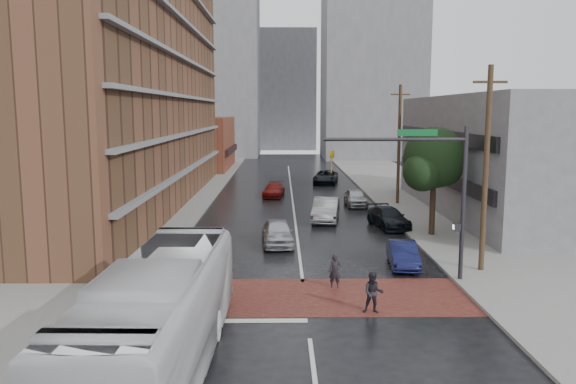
{
  "coord_description": "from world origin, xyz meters",
  "views": [
    {
      "loc": [
        -0.97,
        -22.56,
        7.86
      ],
      "look_at": [
        -0.62,
        7.55,
        3.5
      ],
      "focal_mm": 35.0,
      "sensor_mm": 36.0,
      "label": 1
    }
  ],
  "objects_px": {
    "car_travel_a": "(278,232)",
    "suv_travel": "(326,177)",
    "car_parked_far": "(356,198)",
    "car_travel_c": "(274,190)",
    "car_parked_near": "(403,254)",
    "pedestrian_a": "(335,271)",
    "car_travel_b": "(326,210)",
    "car_parked_mid": "(389,218)",
    "transit_bus": "(159,318)",
    "pedestrian_b": "(373,293)"
  },
  "relations": [
    {
      "from": "car_travel_a",
      "to": "car_parked_near",
      "type": "height_order",
      "value": "car_travel_a"
    },
    {
      "from": "car_travel_a",
      "to": "car_travel_c",
      "type": "distance_m",
      "value": 18.89
    },
    {
      "from": "car_parked_near",
      "to": "car_parked_mid",
      "type": "distance_m",
      "value": 9.76
    },
    {
      "from": "car_parked_far",
      "to": "car_travel_b",
      "type": "bearing_deg",
      "value": -115.52
    },
    {
      "from": "car_travel_c",
      "to": "pedestrian_a",
      "type": "bearing_deg",
      "value": -76.55
    },
    {
      "from": "car_travel_a",
      "to": "pedestrian_a",
      "type": "bearing_deg",
      "value": -75.56
    },
    {
      "from": "car_travel_a",
      "to": "car_parked_far",
      "type": "xyz_separation_m",
      "value": [
        6.42,
        13.66,
        -0.05
      ]
    },
    {
      "from": "transit_bus",
      "to": "suv_travel",
      "type": "height_order",
      "value": "transit_bus"
    },
    {
      "from": "car_parked_mid",
      "to": "car_parked_far",
      "type": "height_order",
      "value": "car_parked_far"
    },
    {
      "from": "transit_bus",
      "to": "car_parked_near",
      "type": "relative_size",
      "value": 3.27
    },
    {
      "from": "pedestrian_a",
      "to": "pedestrian_b",
      "type": "relative_size",
      "value": 0.92
    },
    {
      "from": "transit_bus",
      "to": "car_travel_b",
      "type": "distance_m",
      "value": 24.57
    },
    {
      "from": "car_parked_near",
      "to": "car_parked_far",
      "type": "distance_m",
      "value": 18.4
    },
    {
      "from": "car_travel_b",
      "to": "car_parked_near",
      "type": "bearing_deg",
      "value": -67.49
    },
    {
      "from": "car_travel_b",
      "to": "car_parked_far",
      "type": "xyz_separation_m",
      "value": [
        2.99,
        6.44,
        -0.12
      ]
    },
    {
      "from": "transit_bus",
      "to": "suv_travel",
      "type": "bearing_deg",
      "value": 80.86
    },
    {
      "from": "car_travel_a",
      "to": "suv_travel",
      "type": "height_order",
      "value": "car_travel_a"
    },
    {
      "from": "car_parked_mid",
      "to": "car_parked_near",
      "type": "bearing_deg",
      "value": -107.27
    },
    {
      "from": "suv_travel",
      "to": "car_parked_far",
      "type": "xyz_separation_m",
      "value": [
        1.35,
        -14.64,
        -0.02
      ]
    },
    {
      "from": "car_travel_c",
      "to": "car_parked_near",
      "type": "xyz_separation_m",
      "value": [
        6.89,
        -23.63,
        0.02
      ]
    },
    {
      "from": "car_travel_a",
      "to": "car_travel_b",
      "type": "bearing_deg",
      "value": 61.18
    },
    {
      "from": "pedestrian_b",
      "to": "car_parked_near",
      "type": "xyz_separation_m",
      "value": [
        2.59,
        6.62,
        -0.19
      ]
    },
    {
      "from": "pedestrian_a",
      "to": "suv_travel",
      "type": "xyz_separation_m",
      "value": [
        2.44,
        36.46,
        -0.03
      ]
    },
    {
      "from": "car_travel_c",
      "to": "car_parked_near",
      "type": "bearing_deg",
      "value": -66.84
    },
    {
      "from": "car_travel_a",
      "to": "car_travel_c",
      "type": "height_order",
      "value": "car_travel_a"
    },
    {
      "from": "car_parked_mid",
      "to": "suv_travel",
      "type": "bearing_deg",
      "value": 85.19
    },
    {
      "from": "pedestrian_a",
      "to": "car_parked_far",
      "type": "bearing_deg",
      "value": 81.94
    },
    {
      "from": "suv_travel",
      "to": "transit_bus",
      "type": "bearing_deg",
      "value": -90.8
    },
    {
      "from": "pedestrian_a",
      "to": "car_travel_c",
      "type": "height_order",
      "value": "pedestrian_a"
    },
    {
      "from": "car_travel_a",
      "to": "car_parked_near",
      "type": "relative_size",
      "value": 1.16
    },
    {
      "from": "car_parked_near",
      "to": "car_travel_b",
      "type": "bearing_deg",
      "value": 108.92
    },
    {
      "from": "pedestrian_b",
      "to": "car_travel_a",
      "type": "distance_m",
      "value": 11.99
    },
    {
      "from": "transit_bus",
      "to": "car_parked_near",
      "type": "xyz_separation_m",
      "value": [
        9.84,
        11.62,
        -1.11
      ]
    },
    {
      "from": "transit_bus",
      "to": "car_parked_near",
      "type": "bearing_deg",
      "value": 51.37
    },
    {
      "from": "car_parked_mid",
      "to": "car_travel_a",
      "type": "bearing_deg",
      "value": -157.43
    },
    {
      "from": "car_parked_far",
      "to": "pedestrian_b",
      "type": "bearing_deg",
      "value": -96.55
    },
    {
      "from": "pedestrian_a",
      "to": "car_travel_b",
      "type": "distance_m",
      "value": 15.41
    },
    {
      "from": "car_travel_c",
      "to": "car_parked_far",
      "type": "xyz_separation_m",
      "value": [
        6.89,
        -5.22,
        0.09
      ]
    },
    {
      "from": "car_travel_a",
      "to": "car_parked_far",
      "type": "distance_m",
      "value": 15.09
    },
    {
      "from": "car_travel_b",
      "to": "suv_travel",
      "type": "height_order",
      "value": "car_travel_b"
    },
    {
      "from": "car_travel_b",
      "to": "car_parked_mid",
      "type": "distance_m",
      "value": 4.68
    },
    {
      "from": "car_travel_c",
      "to": "transit_bus",
      "type": "bearing_deg",
      "value": -87.88
    },
    {
      "from": "suv_travel",
      "to": "car_parked_near",
      "type": "relative_size",
      "value": 1.36
    },
    {
      "from": "pedestrian_b",
      "to": "car_parked_mid",
      "type": "xyz_separation_m",
      "value": [
        3.69,
        16.32,
        -0.15
      ]
    },
    {
      "from": "suv_travel",
      "to": "car_parked_near",
      "type": "height_order",
      "value": "suv_travel"
    },
    {
      "from": "car_travel_b",
      "to": "car_parked_far",
      "type": "relative_size",
      "value": 1.2
    },
    {
      "from": "pedestrian_b",
      "to": "suv_travel",
      "type": "distance_m",
      "value": 39.68
    },
    {
      "from": "pedestrian_b",
      "to": "suv_travel",
      "type": "bearing_deg",
      "value": 96.08
    },
    {
      "from": "pedestrian_a",
      "to": "car_travel_a",
      "type": "height_order",
      "value": "pedestrian_a"
    },
    {
      "from": "pedestrian_a",
      "to": "transit_bus",
      "type": "bearing_deg",
      "value": -124.68
    }
  ]
}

